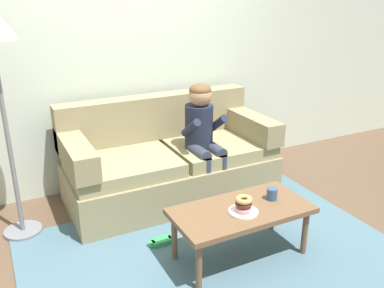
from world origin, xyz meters
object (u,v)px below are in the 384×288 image
coffee_table (241,214)px  toy_controller (162,242)px  mug (272,194)px  donut (243,209)px  person_child (203,132)px  couch (169,162)px

coffee_table → toy_controller: 0.70m
coffee_table → mug: (0.28, 0.01, 0.09)m
coffee_table → donut: size_ratio=8.42×
coffee_table → person_child: bearing=78.4°
person_child → toy_controller: person_child is taller
toy_controller → mug: bearing=-12.3°
coffee_table → donut: (-0.02, -0.06, 0.08)m
couch → person_child: size_ratio=1.75×
couch → mug: couch is taller
couch → donut: 1.22m
mug → person_child: bearing=95.0°
coffee_table → mug: bearing=2.6°
toy_controller → donut: bearing=-30.8°
couch → coffee_table: 1.16m
person_child → donut: 1.06m
person_child → toy_controller: size_ratio=4.87×
donut → mug: size_ratio=1.33×
couch → toy_controller: bearing=-118.1°
donut → person_child: bearing=77.8°
coffee_table → mug: size_ratio=11.23×
couch → mug: bearing=-73.7°
coffee_table → toy_controller: (-0.46, 0.40, -0.34)m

